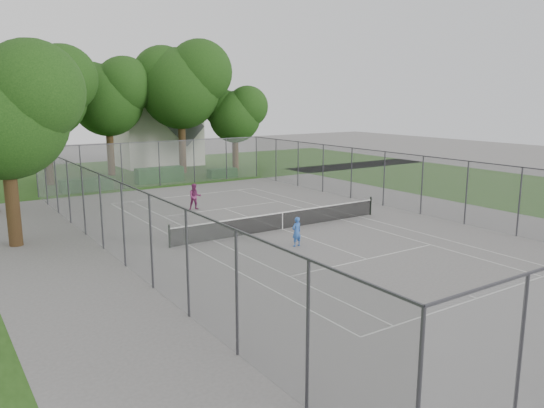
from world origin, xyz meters
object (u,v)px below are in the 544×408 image
house (157,126)px  girl_player (297,232)px  woman_player (195,197)px  tennis_net (282,220)px

house → girl_player: 33.59m
house → woman_player: bearing=-106.3°
girl_player → woman_player: bearing=-92.3°
tennis_net → woman_player: (-1.66, 7.15, 0.31)m
house → woman_player: 23.79m
house → woman_player: (-6.60, -22.64, -3.15)m
girl_player → tennis_net: bearing=-117.5°
tennis_net → woman_player: size_ratio=7.85×
house → woman_player: size_ratio=6.01×
girl_player → woman_player: 10.21m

